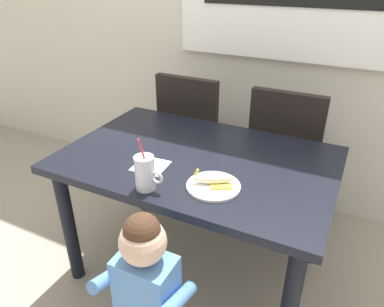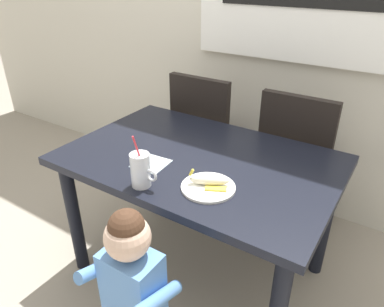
{
  "view_description": "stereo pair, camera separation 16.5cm",
  "coord_description": "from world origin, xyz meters",
  "px_view_note": "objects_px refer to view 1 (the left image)",
  "views": [
    {
      "loc": [
        0.66,
        -1.4,
        1.58
      ],
      "look_at": [
        0.01,
        -0.09,
        0.8
      ],
      "focal_mm": 33.52,
      "sensor_mm": 36.0,
      "label": 1
    },
    {
      "loc": [
        0.81,
        -1.31,
        1.58
      ],
      "look_at": [
        0.01,
        -0.09,
        0.8
      ],
      "focal_mm": 33.52,
      "sensor_mm": 36.0,
      "label": 2
    }
  ],
  "objects_px": {
    "paper_napkin": "(151,166)",
    "peeled_banana": "(215,179)",
    "dining_chair_right": "(286,152)",
    "snack_plate": "(213,186)",
    "toddler_standing": "(146,283)",
    "milk_cup": "(145,175)",
    "dining_chair_left": "(195,133)",
    "dining_table": "(197,174)"
  },
  "relations": [
    {
      "from": "snack_plate",
      "to": "dining_chair_right",
      "type": "bearing_deg",
      "value": 81.18
    },
    {
      "from": "dining_table",
      "to": "milk_cup",
      "type": "xyz_separation_m",
      "value": [
        -0.07,
        -0.35,
        0.17
      ]
    },
    {
      "from": "dining_chair_right",
      "to": "dining_chair_left",
      "type": "bearing_deg",
      "value": -0.33
    },
    {
      "from": "paper_napkin",
      "to": "peeled_banana",
      "type": "bearing_deg",
      "value": -3.08
    },
    {
      "from": "dining_table",
      "to": "toddler_standing",
      "type": "bearing_deg",
      "value": -81.95
    },
    {
      "from": "toddler_standing",
      "to": "paper_napkin",
      "type": "relative_size",
      "value": 5.59
    },
    {
      "from": "snack_plate",
      "to": "peeled_banana",
      "type": "height_order",
      "value": "peeled_banana"
    },
    {
      "from": "milk_cup",
      "to": "dining_table",
      "type": "bearing_deg",
      "value": 78.47
    },
    {
      "from": "milk_cup",
      "to": "dining_chair_right",
      "type": "bearing_deg",
      "value": 68.63
    },
    {
      "from": "paper_napkin",
      "to": "toddler_standing",
      "type": "bearing_deg",
      "value": -61.07
    },
    {
      "from": "toddler_standing",
      "to": "snack_plate",
      "type": "bearing_deg",
      "value": 77.23
    },
    {
      "from": "dining_table",
      "to": "toddler_standing",
      "type": "relative_size",
      "value": 1.57
    },
    {
      "from": "dining_chair_left",
      "to": "milk_cup",
      "type": "distance_m",
      "value": 1.05
    },
    {
      "from": "dining_table",
      "to": "dining_chair_left",
      "type": "xyz_separation_m",
      "value": [
        -0.32,
        0.63,
        -0.09
      ]
    },
    {
      "from": "toddler_standing",
      "to": "peeled_banana",
      "type": "xyz_separation_m",
      "value": [
        0.09,
        0.42,
        0.24
      ]
    },
    {
      "from": "peeled_banana",
      "to": "dining_table",
      "type": "bearing_deg",
      "value": 131.1
    },
    {
      "from": "dining_table",
      "to": "snack_plate",
      "type": "relative_size",
      "value": 5.74
    },
    {
      "from": "snack_plate",
      "to": "paper_napkin",
      "type": "distance_m",
      "value": 0.33
    },
    {
      "from": "dining_chair_right",
      "to": "snack_plate",
      "type": "xyz_separation_m",
      "value": [
        -0.13,
        -0.84,
        0.2
      ]
    },
    {
      "from": "milk_cup",
      "to": "paper_napkin",
      "type": "relative_size",
      "value": 1.66
    },
    {
      "from": "toddler_standing",
      "to": "snack_plate",
      "type": "height_order",
      "value": "toddler_standing"
    },
    {
      "from": "dining_chair_right",
      "to": "milk_cup",
      "type": "xyz_separation_m",
      "value": [
        -0.38,
        -0.98,
        0.26
      ]
    },
    {
      "from": "dining_chair_left",
      "to": "peeled_banana",
      "type": "xyz_separation_m",
      "value": [
        0.5,
        -0.83,
        0.23
      ]
    },
    {
      "from": "dining_chair_right",
      "to": "peeled_banana",
      "type": "xyz_separation_m",
      "value": [
        -0.13,
        -0.83,
        0.23
      ]
    },
    {
      "from": "snack_plate",
      "to": "paper_napkin",
      "type": "bearing_deg",
      "value": 174.42
    },
    {
      "from": "dining_chair_left",
      "to": "dining_chair_right",
      "type": "xyz_separation_m",
      "value": [
        0.63,
        -0.0,
        0.0
      ]
    },
    {
      "from": "dining_chair_right",
      "to": "paper_napkin",
      "type": "height_order",
      "value": "dining_chair_right"
    },
    {
      "from": "toddler_standing",
      "to": "milk_cup",
      "type": "xyz_separation_m",
      "value": [
        -0.16,
        0.27,
        0.28
      ]
    },
    {
      "from": "dining_chair_right",
      "to": "peeled_banana",
      "type": "distance_m",
      "value": 0.87
    },
    {
      "from": "dining_chair_left",
      "to": "toddler_standing",
      "type": "relative_size",
      "value": 1.15
    },
    {
      "from": "dining_chair_left",
      "to": "toddler_standing",
      "type": "height_order",
      "value": "dining_chair_left"
    },
    {
      "from": "snack_plate",
      "to": "paper_napkin",
      "type": "height_order",
      "value": "snack_plate"
    },
    {
      "from": "dining_chair_left",
      "to": "paper_napkin",
      "type": "relative_size",
      "value": 6.4
    },
    {
      "from": "peeled_banana",
      "to": "toddler_standing",
      "type": "bearing_deg",
      "value": -102.15
    },
    {
      "from": "dining_chair_right",
      "to": "milk_cup",
      "type": "height_order",
      "value": "milk_cup"
    },
    {
      "from": "peeled_banana",
      "to": "paper_napkin",
      "type": "xyz_separation_m",
      "value": [
        -0.33,
        0.02,
        -0.03
      ]
    },
    {
      "from": "dining_table",
      "to": "milk_cup",
      "type": "distance_m",
      "value": 0.4
    },
    {
      "from": "dining_chair_left",
      "to": "snack_plate",
      "type": "xyz_separation_m",
      "value": [
        0.5,
        -0.85,
        0.2
      ]
    },
    {
      "from": "peeled_banana",
      "to": "dining_chair_right",
      "type": "bearing_deg",
      "value": 80.92
    },
    {
      "from": "dining_chair_left",
      "to": "peeled_banana",
      "type": "height_order",
      "value": "dining_chair_left"
    },
    {
      "from": "dining_chair_right",
      "to": "paper_napkin",
      "type": "bearing_deg",
      "value": 60.28
    },
    {
      "from": "dining_chair_right",
      "to": "milk_cup",
      "type": "relative_size",
      "value": 3.86
    }
  ]
}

